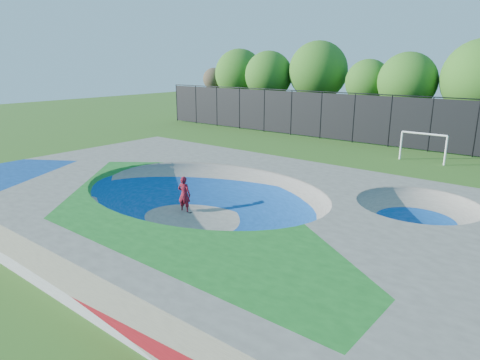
# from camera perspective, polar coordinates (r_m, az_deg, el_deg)

# --- Properties ---
(ground) EXTENTS (120.00, 120.00, 0.00)m
(ground) POSITION_cam_1_polar(r_m,az_deg,el_deg) (18.03, -4.89, -5.61)
(ground) COLOR #2B5718
(ground) RESTS_ON ground
(skate_deck) EXTENTS (22.00, 14.00, 1.50)m
(skate_deck) POSITION_cam_1_polar(r_m,az_deg,el_deg) (17.77, -4.95, -3.35)
(skate_deck) COLOR gray
(skate_deck) RESTS_ON ground
(skater) EXTENTS (0.68, 0.53, 1.65)m
(skater) POSITION_cam_1_polar(r_m,az_deg,el_deg) (19.02, -7.44, -1.92)
(skater) COLOR red
(skater) RESTS_ON ground
(skateboard) EXTENTS (0.80, 0.30, 0.05)m
(skateboard) POSITION_cam_1_polar(r_m,az_deg,el_deg) (19.27, -7.36, -4.19)
(skateboard) COLOR black
(skateboard) RESTS_ON ground
(soccer_goal) EXTENTS (2.98, 0.12, 1.96)m
(soccer_goal) POSITION_cam_1_polar(r_m,az_deg,el_deg) (30.74, 23.25, 4.69)
(soccer_goal) COLOR white
(soccer_goal) RESTS_ON ground
(fence) EXTENTS (48.09, 0.09, 4.04)m
(fence) POSITION_cam_1_polar(r_m,az_deg,el_deg) (35.37, 19.39, 7.55)
(fence) COLOR black
(fence) RESTS_ON ground
(treeline) EXTENTS (51.99, 7.90, 8.50)m
(treeline) POSITION_cam_1_polar(r_m,az_deg,el_deg) (39.13, 25.97, 12.16)
(treeline) COLOR #3F281F
(treeline) RESTS_ON ground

